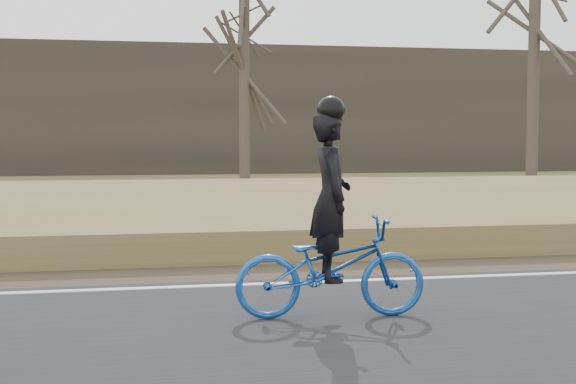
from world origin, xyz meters
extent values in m
plane|color=olive|center=(0.00, 0.00, 0.00)|extent=(120.00, 120.00, 0.00)
cube|color=black|center=(0.00, -2.50, 0.03)|extent=(120.00, 6.00, 0.06)
cube|color=silver|center=(0.00, 0.20, 0.07)|extent=(120.00, 0.12, 0.01)
cube|color=#473A2B|center=(0.00, 1.20, 0.02)|extent=(120.00, 1.60, 0.04)
cube|color=olive|center=(0.00, 4.20, 0.22)|extent=(120.00, 5.00, 0.44)
cube|color=slate|center=(0.00, 8.00, 0.23)|extent=(120.00, 3.00, 0.45)
cube|color=black|center=(0.00, 8.00, 0.52)|extent=(120.00, 2.40, 0.14)
cube|color=brown|center=(0.00, 7.28, 0.67)|extent=(120.00, 0.07, 0.15)
cube|color=brown|center=(0.00, 8.72, 0.67)|extent=(120.00, 0.07, 0.15)
cube|color=#383328|center=(0.00, 30.00, 3.00)|extent=(120.00, 4.00, 6.00)
imported|color=#16489C|center=(2.35, -1.57, 0.53)|extent=(1.83, 0.75, 0.94)
imported|color=black|center=(2.35, -1.57, 1.20)|extent=(0.42, 0.60, 1.57)
sphere|color=black|center=(2.35, -1.57, 2.00)|extent=(0.26, 0.26, 0.26)
cylinder|color=#4C4337|center=(4.27, 17.77, 4.14)|extent=(0.36, 0.36, 8.27)
cylinder|color=#4C4337|center=(12.70, 14.05, 4.14)|extent=(0.36, 0.36, 8.28)
camera|label=1|loc=(0.52, -8.80, 1.76)|focal=50.00mm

